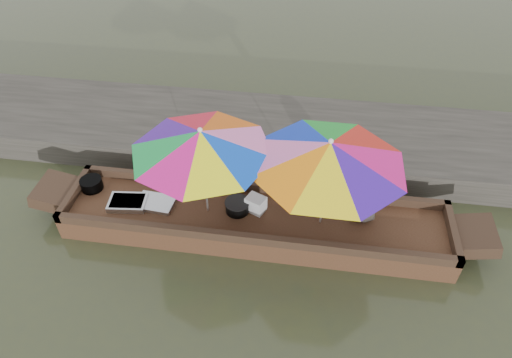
# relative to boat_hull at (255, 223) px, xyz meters

# --- Properties ---
(water) EXTENTS (80.00, 80.00, 0.00)m
(water) POSITION_rel_boat_hull_xyz_m (0.00, 0.00, -0.17)
(water) COLOR #363B26
(water) RESTS_ON ground
(dock) EXTENTS (22.00, 2.20, 0.50)m
(dock) POSITION_rel_boat_hull_xyz_m (0.00, 2.20, 0.08)
(dock) COLOR #2D2B26
(dock) RESTS_ON ground
(boat_hull) EXTENTS (5.93, 1.20, 0.35)m
(boat_hull) POSITION_rel_boat_hull_xyz_m (0.00, 0.00, 0.00)
(boat_hull) COLOR #392011
(boat_hull) RESTS_ON water
(cooking_pot) EXTENTS (0.35, 0.35, 0.18)m
(cooking_pot) POSITION_rel_boat_hull_xyz_m (-2.71, 0.21, 0.27)
(cooking_pot) COLOR black
(cooking_pot) RESTS_ON boat_hull
(tray_crayfish) EXTENTS (0.62, 0.46, 0.09)m
(tray_crayfish) POSITION_rel_boat_hull_xyz_m (-2.01, -0.06, 0.22)
(tray_crayfish) COLOR silver
(tray_crayfish) RESTS_ON boat_hull
(tray_scallop) EXTENTS (0.61, 0.45, 0.06)m
(tray_scallop) POSITION_rel_boat_hull_xyz_m (-1.58, 0.01, 0.21)
(tray_scallop) COLOR silver
(tray_scallop) RESTS_ON boat_hull
(charcoal_grill) EXTENTS (0.36, 0.36, 0.17)m
(charcoal_grill) POSITION_rel_boat_hull_xyz_m (-0.28, 0.05, 0.26)
(charcoal_grill) COLOR black
(charcoal_grill) RESTS_ON boat_hull
(supply_bag) EXTENTS (0.35, 0.32, 0.26)m
(supply_bag) POSITION_rel_boat_hull_xyz_m (-0.00, 0.11, 0.30)
(supply_bag) COLOR silver
(supply_bag) RESTS_ON boat_hull
(vendor) EXTENTS (0.55, 0.41, 1.03)m
(vendor) POSITION_rel_boat_hull_xyz_m (1.62, 0.18, 0.69)
(vendor) COLOR #37312D
(vendor) RESTS_ON boat_hull
(umbrella_bow) EXTENTS (2.04, 2.04, 1.55)m
(umbrella_bow) POSITION_rel_boat_hull_xyz_m (-0.74, 0.00, 0.95)
(umbrella_bow) COLOR pink
(umbrella_bow) RESTS_ON boat_hull
(umbrella_stern) EXTENTS (2.84, 2.84, 1.55)m
(umbrella_stern) POSITION_rel_boat_hull_xyz_m (0.99, 0.00, 0.95)
(umbrella_stern) COLOR red
(umbrella_stern) RESTS_ON boat_hull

